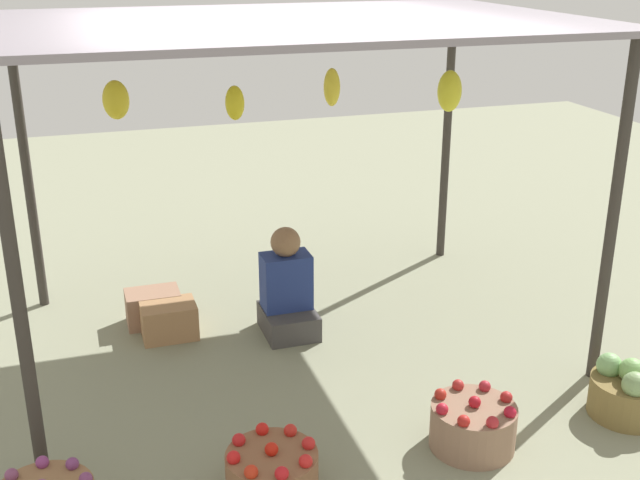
{
  "coord_description": "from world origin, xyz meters",
  "views": [
    {
      "loc": [
        -1.36,
        -4.85,
        2.63
      ],
      "look_at": [
        0.0,
        -0.61,
        0.95
      ],
      "focal_mm": 44.69,
      "sensor_mm": 36.0,
      "label": 1
    }
  ],
  "objects": [
    {
      "name": "basket_cabbages",
      "position": [
        1.6,
        -1.55,
        0.15
      ],
      "size": [
        0.45,
        0.45,
        0.37
      ],
      "color": "olive",
      "rests_on": "ground"
    },
    {
      "name": "market_stall_structure",
      "position": [
        0.0,
        0.0,
        2.03
      ],
      "size": [
        3.66,
        2.52,
        2.18
      ],
      "color": "#38332D",
      "rests_on": "ground"
    },
    {
      "name": "basket_red_tomatoes",
      "position": [
        -0.57,
        -1.59,
        0.12
      ],
      "size": [
        0.47,
        0.47,
        0.28
      ],
      "color": "#8B5D3F",
      "rests_on": "ground"
    },
    {
      "name": "ground_plane",
      "position": [
        0.0,
        0.0,
        0.0
      ],
      "size": [
        14.0,
        14.0,
        0.0
      ],
      "primitive_type": "plane",
      "color": "gray"
    },
    {
      "name": "wooden_crate_near_vendor",
      "position": [
        -0.83,
        0.27,
        0.12
      ],
      "size": [
        0.38,
        0.29,
        0.25
      ],
      "primitive_type": "cube",
      "color": "#A6794F",
      "rests_on": "ground"
    },
    {
      "name": "wooden_crate_stacked_rear",
      "position": [
        -0.91,
        0.52,
        0.13
      ],
      "size": [
        0.38,
        0.26,
        0.25
      ],
      "primitive_type": "cube",
      "color": "#A0755B",
      "rests_on": "ground"
    },
    {
      "name": "basket_red_apples",
      "position": [
        0.58,
        -1.56,
        0.13
      ],
      "size": [
        0.47,
        0.47,
        0.31
      ],
      "color": "#8F6C55",
      "rests_on": "ground"
    },
    {
      "name": "vendor_person",
      "position": [
        -0.02,
        0.1,
        0.3
      ],
      "size": [
        0.36,
        0.44,
        0.78
      ],
      "color": "#43403F",
      "rests_on": "ground"
    }
  ]
}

